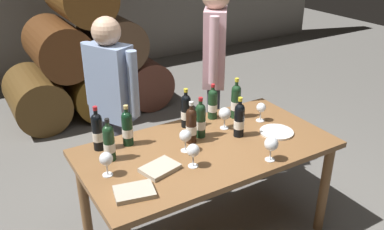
{
  "coord_description": "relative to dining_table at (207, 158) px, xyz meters",
  "views": [
    {
      "loc": [
        -1.34,
        -2.02,
        2.14
      ],
      "look_at": [
        0.0,
        0.2,
        0.91
      ],
      "focal_mm": 38.61,
      "sensor_mm": 36.0,
      "label": 1
    }
  ],
  "objects": [
    {
      "name": "barrel_stack",
      "position": [
        0.0,
        2.6,
        -0.01
      ],
      "size": [
        1.86,
        0.9,
        1.69
      ],
      "color": "#543B1A",
      "rests_on": "ground_plane"
    },
    {
      "name": "dining_table",
      "position": [
        0.0,
        0.0,
        0.0
      ],
      "size": [
        1.7,
        0.9,
        0.76
      ],
      "color": "brown",
      "rests_on": "ground_plane"
    },
    {
      "name": "wine_bottle_0",
      "position": [
        -0.45,
        0.3,
        0.22
      ],
      "size": [
        0.07,
        0.07,
        0.29
      ],
      "color": "black",
      "rests_on": "dining_table"
    },
    {
      "name": "wine_bottle_1",
      "position": [
        0.43,
        0.26,
        0.23
      ],
      "size": [
        0.07,
        0.07,
        0.32
      ],
      "color": "#19381E",
      "rests_on": "dining_table"
    },
    {
      "name": "wine_bottle_2",
      "position": [
        0.03,
        0.33,
        0.22
      ],
      "size": [
        0.07,
        0.07,
        0.3
      ],
      "color": "black",
      "rests_on": "dining_table"
    },
    {
      "name": "wine_bottle_3",
      "position": [
        0.27,
        0.35,
        0.21
      ],
      "size": [
        0.07,
        0.07,
        0.28
      ],
      "color": "#19381E",
      "rests_on": "dining_table"
    },
    {
      "name": "wine_bottle_4",
      "position": [
        -0.06,
        0.11,
        0.22
      ],
      "size": [
        0.07,
        0.07,
        0.3
      ],
      "color": "black",
      "rests_on": "dining_table"
    },
    {
      "name": "wine_bottle_5",
      "position": [
        0.27,
        0.01,
        0.22
      ],
      "size": [
        0.07,
        0.07,
        0.29
      ],
      "color": "black",
      "rests_on": "dining_table"
    },
    {
      "name": "wine_bottle_6",
      "position": [
        -0.62,
        0.17,
        0.22
      ],
      "size": [
        0.07,
        0.07,
        0.29
      ],
      "color": "#19381E",
      "rests_on": "dining_table"
    },
    {
      "name": "wine_bottle_7",
      "position": [
        -0.64,
        0.34,
        0.22
      ],
      "size": [
        0.07,
        0.07,
        0.31
      ],
      "color": "black",
      "rests_on": "dining_table"
    },
    {
      "name": "wine_bottle_8",
      "position": [
        0.03,
        0.14,
        0.22
      ],
      "size": [
        0.07,
        0.07,
        0.3
      ],
      "color": "#19381E",
      "rests_on": "dining_table"
    },
    {
      "name": "wine_glass_0",
      "position": [
        0.24,
        -0.35,
        0.21
      ],
      "size": [
        0.09,
        0.09,
        0.16
      ],
      "color": "white",
      "rests_on": "dining_table"
    },
    {
      "name": "wine_glass_1",
      "position": [
        -0.21,
        -0.17,
        0.2
      ],
      "size": [
        0.08,
        0.08,
        0.15
      ],
      "color": "white",
      "rests_on": "dining_table"
    },
    {
      "name": "wine_glass_2",
      "position": [
        -0.7,
        0.01,
        0.2
      ],
      "size": [
        0.08,
        0.08,
        0.16
      ],
      "color": "white",
      "rests_on": "dining_table"
    },
    {
      "name": "wine_glass_3",
      "position": [
        -0.16,
        0.02,
        0.2
      ],
      "size": [
        0.08,
        0.08,
        0.15
      ],
      "color": "white",
      "rests_on": "dining_table"
    },
    {
      "name": "wine_glass_4",
      "position": [
        0.55,
        0.12,
        0.2
      ],
      "size": [
        0.07,
        0.07,
        0.15
      ],
      "color": "white",
      "rests_on": "dining_table"
    },
    {
      "name": "wine_glass_5",
      "position": [
        0.25,
        0.16,
        0.21
      ],
      "size": [
        0.09,
        0.09,
        0.16
      ],
      "color": "white",
      "rests_on": "dining_table"
    },
    {
      "name": "tasting_notebook",
      "position": [
        -0.64,
        -0.24,
        0.11
      ],
      "size": [
        0.25,
        0.2,
        0.03
      ],
      "primitive_type": "cube",
      "rotation": [
        0.0,
        0.0,
        -0.22
      ],
      "color": "#B2A893",
      "rests_on": "dining_table"
    },
    {
      "name": "leather_ledger",
      "position": [
        -0.41,
        -0.1,
        0.11
      ],
      "size": [
        0.25,
        0.21,
        0.03
      ],
      "primitive_type": "cube",
      "rotation": [
        0.0,
        0.0,
        0.26
      ],
      "color": "#B2A893",
      "rests_on": "dining_table"
    },
    {
      "name": "serving_plate",
      "position": [
        0.53,
        -0.1,
        0.1
      ],
      "size": [
        0.24,
        0.24,
        0.01
      ],
      "primitive_type": "cylinder",
      "color": "white",
      "rests_on": "dining_table"
    },
    {
      "name": "sommelier_presenting",
      "position": [
        0.55,
        0.75,
        0.37
      ],
      "size": [
        0.33,
        0.41,
        1.72
      ],
      "color": "#383842",
      "rests_on": "ground_plane"
    },
    {
      "name": "taster_seated_left",
      "position": [
        -0.38,
        0.72,
        0.25
      ],
      "size": [
        0.31,
        0.45,
        1.54
      ],
      "color": "#383842",
      "rests_on": "ground_plane"
    }
  ]
}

